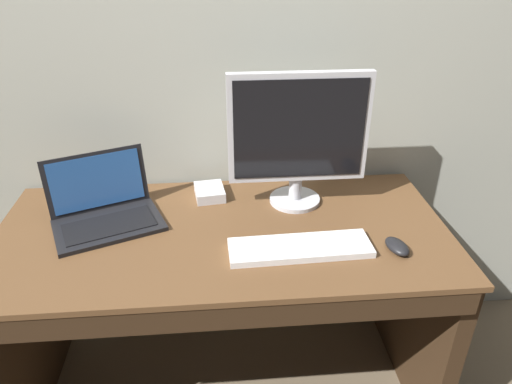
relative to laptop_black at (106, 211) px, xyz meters
name	(u,v)px	position (x,y,z in m)	size (l,w,h in m)	color
ground_plane	(230,381)	(0.40, -0.09, -0.79)	(14.00, 14.00, 0.00)	brown
desk	(226,294)	(0.40, -0.10, -0.31)	(1.51, 0.71, 0.74)	brown
laptop_black	(106,211)	(0.00, 0.00, 0.00)	(0.42, 0.37, 0.22)	black
external_monitor	(300,136)	(0.67, 0.07, 0.22)	(0.48, 0.18, 0.48)	#B7B7BC
wired_keyboard	(302,248)	(0.64, -0.22, -0.03)	(0.45, 0.15, 0.02)	white
computer_mouse	(398,246)	(0.94, -0.25, -0.03)	(0.06, 0.10, 0.03)	black
external_drive_box	(211,192)	(0.35, 0.15, -0.02)	(0.10, 0.13, 0.04)	silver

